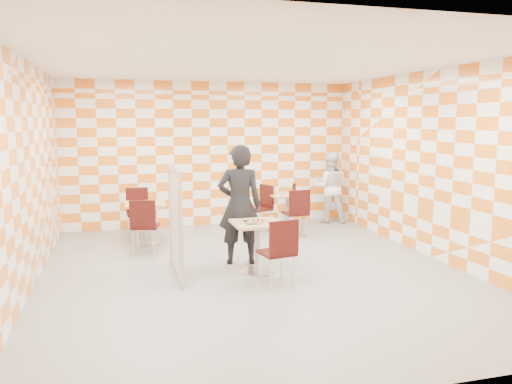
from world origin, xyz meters
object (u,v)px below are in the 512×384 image
second_table (287,206)px  man_dark (240,205)px  man_white (330,187)px  chair_empty_far (138,208)px  main_table (257,238)px  empty_table (146,216)px  chair_second_side (262,204)px  soda_bottle (294,188)px  chair_main_front (280,247)px  chair_empty_near (144,222)px  chair_second_front (297,209)px  partition (175,221)px  sport_bottle (277,189)px

second_table → man_dark: size_ratio=0.41×
man_white → chair_empty_far: bearing=25.2°
main_table → second_table: 2.87m
man_dark → main_table: bearing=113.8°
empty_table → chair_second_side: size_ratio=0.81×
empty_table → chair_empty_far: 0.71m
man_dark → soda_bottle: 2.62m
chair_main_front → chair_empty_near: 2.73m
chair_second_side → chair_empty_near: bearing=-153.0°
second_table → soda_bottle: (0.16, 0.07, 0.34)m
second_table → empty_table: same height
chair_main_front → chair_second_side: size_ratio=1.00×
chair_second_front → partition: partition is taller
second_table → man_white: 1.33m
man_dark → soda_bottle: size_ratio=8.00×
empty_table → chair_second_front: size_ratio=0.81×
second_table → soda_bottle: bearing=22.5°
second_table → man_white: size_ratio=0.49×
empty_table → main_table: bearing=-55.7°
man_dark → sport_bottle: (1.26, 2.08, -0.08)m
chair_empty_far → main_table: bearing=-61.0°
chair_empty_far → empty_table: bearing=-81.0°
chair_second_side → man_white: (1.66, 0.44, 0.23)m
empty_table → man_white: (3.97, 0.96, 0.26)m
chair_main_front → chair_empty_near: bearing=127.1°
chair_second_side → sport_bottle: bearing=-9.9°
chair_second_front → partition: (-2.46, -1.74, 0.25)m
empty_table → chair_main_front: bearing=-61.1°
chair_second_side → chair_empty_far: same height
empty_table → chair_second_side: (2.32, 0.51, 0.04)m
man_dark → man_white: size_ratio=1.20×
man_white → chair_main_front: bearing=79.6°
chair_empty_near → man_white: (4.03, 1.65, 0.23)m
chair_empty_far → man_white: (4.09, 0.26, 0.23)m
chair_main_front → chair_second_side: (0.73, 3.39, 0.00)m
main_table → chair_empty_far: chair_empty_far is taller
chair_empty_near → soda_bottle: soda_bottle is taller
chair_empty_far → man_white: size_ratio=0.60×
soda_bottle → empty_table: bearing=-171.4°
chair_main_front → partition: partition is taller
main_table → sport_bottle: (1.13, 2.62, 0.33)m
chair_empty_near → man_dark: man_dark is taller
empty_table → sport_bottle: 2.66m
chair_second_front → man_dark: size_ratio=0.50×
chair_main_front → chair_empty_near: (-1.64, 2.17, 0.00)m
chair_empty_far → sport_bottle: sport_bottle is taller
chair_second_front → chair_empty_near: same height
empty_table → partition: 2.01m
main_table → empty_table: same height
second_table → chair_empty_far: (-2.91, 0.32, 0.04)m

